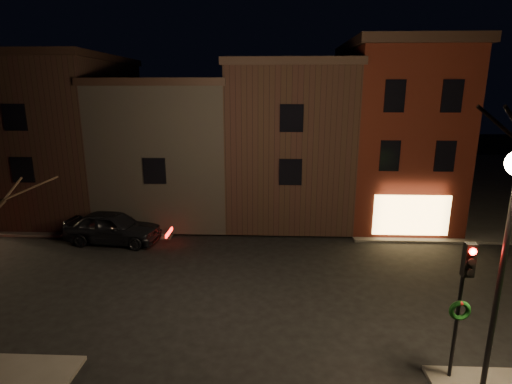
{
  "coord_description": "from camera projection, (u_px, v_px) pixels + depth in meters",
  "views": [
    {
      "loc": [
        0.57,
        -15.22,
        7.93
      ],
      "look_at": [
        -0.22,
        3.16,
        3.2
      ],
      "focal_mm": 28.0,
      "sensor_mm": 36.0,
      "label": 1
    }
  ],
  "objects": [
    {
      "name": "parked_car_a",
      "position": [
        113.0,
        227.0,
        21.15
      ],
      "size": [
        5.23,
        2.56,
        1.72
      ],
      "primitive_type": "imported",
      "rotation": [
        0.0,
        0.0,
        1.46
      ],
      "color": "black",
      "rests_on": "ground"
    },
    {
      "name": "ground",
      "position": [
        258.0,
        285.0,
        16.72
      ],
      "size": [
        120.0,
        120.0,
        0.0
      ],
      "primitive_type": "plane",
      "color": "black",
      "rests_on": "ground"
    },
    {
      "name": "row_building_b",
      "position": [
        176.0,
        146.0,
        26.04
      ],
      "size": [
        7.8,
        10.3,
        8.4
      ],
      "color": "black",
      "rests_on": "ground"
    },
    {
      "name": "street_lamp_near",
      "position": [
        512.0,
        210.0,
        9.37
      ],
      "size": [
        0.6,
        0.6,
        6.48
      ],
      "color": "black",
      "rests_on": "sidewalk_near_right"
    },
    {
      "name": "traffic_signal",
      "position": [
        463.0,
        291.0,
        10.46
      ],
      "size": [
        0.58,
        0.38,
        4.05
      ],
      "color": "black",
      "rests_on": "sidewalk_near_right"
    },
    {
      "name": "row_building_c",
      "position": [
        66.0,
        134.0,
        26.16
      ],
      "size": [
        7.3,
        10.3,
        9.9
      ],
      "color": "black",
      "rests_on": "ground"
    },
    {
      "name": "row_building_a",
      "position": [
        288.0,
        139.0,
        25.62
      ],
      "size": [
        7.3,
        10.3,
        9.4
      ],
      "color": "black",
      "rests_on": "ground"
    },
    {
      "name": "sidewalk_far_right",
      "position": [
        493.0,
        182.0,
        35.23
      ],
      "size": [
        30.0,
        30.0,
        0.12
      ],
      "primitive_type": "cube",
      "color": "#2D2B28",
      "rests_on": "ground"
    },
    {
      "name": "corner_building",
      "position": [
        395.0,
        133.0,
        24.21
      ],
      "size": [
        6.5,
        8.5,
        10.5
      ],
      "color": "#41130B",
      "rests_on": "ground"
    },
    {
      "name": "sidewalk_far_left",
      "position": [
        50.0,
        177.0,
        36.89
      ],
      "size": [
        30.0,
        30.0,
        0.12
      ],
      "primitive_type": "cube",
      "color": "#2D2B28",
      "rests_on": "ground"
    }
  ]
}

